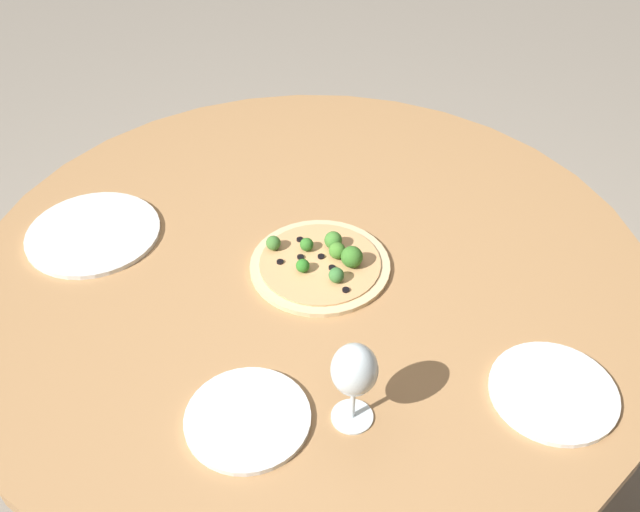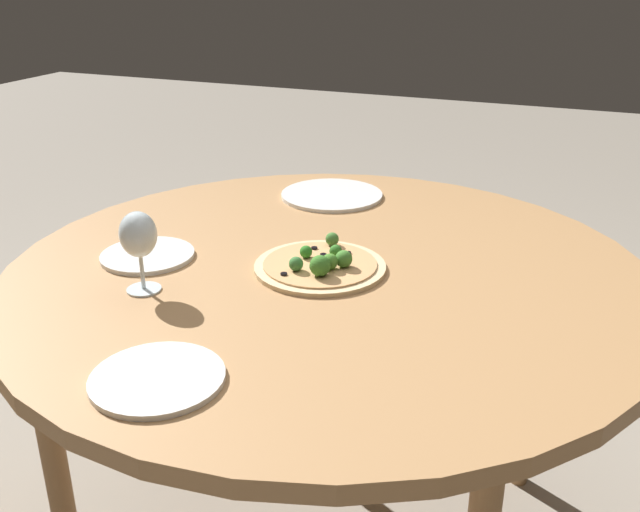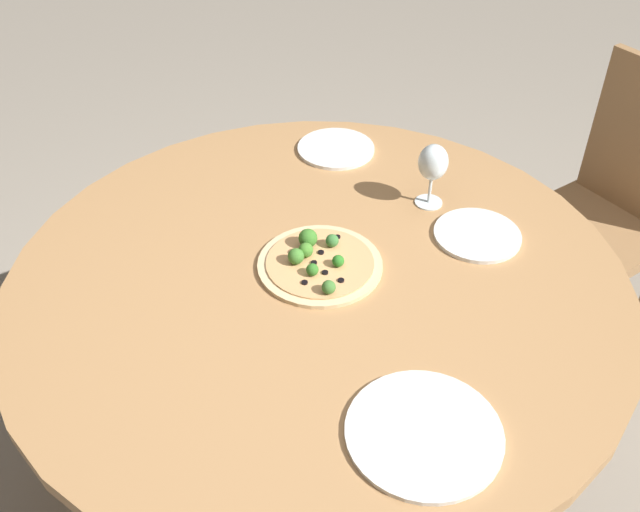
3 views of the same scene
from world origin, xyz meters
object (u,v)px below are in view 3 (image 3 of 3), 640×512
object	(u,v)px
chair	(607,208)
plate_far	(424,433)
wine_glass	(433,164)
plate_side	(336,149)
pizza	(319,262)
plate_near	(477,235)

from	to	relation	value
chair	plate_far	size ratio (longest dim) A/B	3.43
wine_glass	plate_far	size ratio (longest dim) A/B	0.59
wine_glass	plate_side	xyz separation A→B (m)	(-0.27, -0.21, -0.11)
pizza	plate_side	size ratio (longest dim) A/B	1.31
pizza	chair	bearing A→B (deg)	119.73
wine_glass	chair	bearing A→B (deg)	115.62
chair	wine_glass	distance (m)	0.81
wine_glass	plate_side	bearing A→B (deg)	-141.65
plate_near	chair	bearing A→B (deg)	129.10
chair	pizza	world-z (taller)	chair
pizza	plate_side	xyz separation A→B (m)	(-0.49, 0.08, -0.01)
pizza	wine_glass	world-z (taller)	wine_glass
chair	pizza	size ratio (longest dim) A/B	3.40
plate_side	pizza	bearing A→B (deg)	-9.08
plate_side	wine_glass	bearing A→B (deg)	38.35
chair	plate_near	world-z (taller)	chair
plate_far	pizza	bearing A→B (deg)	-161.52
wine_glass	plate_near	xyz separation A→B (m)	(0.14, 0.09, -0.11)
pizza	plate_far	xyz separation A→B (m)	(0.46, 0.15, -0.01)
pizza	plate_side	bearing A→B (deg)	170.92
chair	plate_far	bearing A→B (deg)	-68.84
plate_near	plate_far	size ratio (longest dim) A/B	0.74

